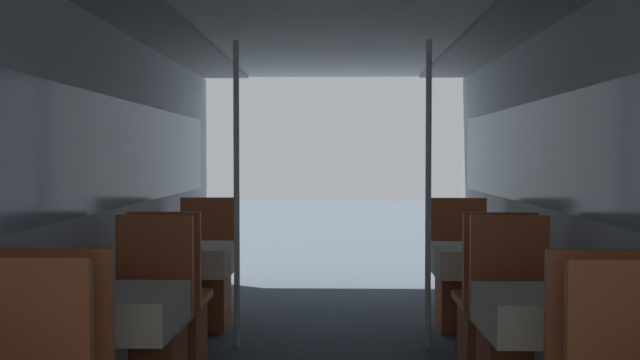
{
  "coord_description": "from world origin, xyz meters",
  "views": [
    {
      "loc": [
        0.03,
        -0.95,
        1.33
      ],
      "look_at": [
        -0.06,
        2.74,
        1.2
      ],
      "focal_mm": 40.0,
      "sensor_mm": 36.0,
      "label": 1
    }
  ],
  "objects_px": {
    "chair_left_near_2": "(172,322)",
    "chair_right_far_2": "(462,290)",
    "chair_left_far_1": "(147,346)",
    "dining_table_left_1": "(116,317)",
    "support_pole_right_2": "(428,195)",
    "chair_right_near_2": "(493,323)",
    "dining_table_right_1": "(547,320)",
    "chair_left_far_2": "(204,289)",
    "support_pole_left_2": "(237,195)",
    "chair_right_far_1": "(516,348)",
    "dining_table_right_2": "(476,264)",
    "dining_table_left_2": "(190,263)"
  },
  "relations": [
    {
      "from": "dining_table_left_2",
      "to": "chair_right_far_2",
      "type": "bearing_deg",
      "value": 15.34
    },
    {
      "from": "dining_table_left_1",
      "to": "chair_left_far_2",
      "type": "relative_size",
      "value": 0.71
    },
    {
      "from": "chair_left_near_2",
      "to": "chair_left_far_2",
      "type": "bearing_deg",
      "value": 90.0
    },
    {
      "from": "chair_left_far_2",
      "to": "chair_right_far_1",
      "type": "xyz_separation_m",
      "value": [
        1.98,
        -1.65,
        0.0
      ]
    },
    {
      "from": "support_pole_left_2",
      "to": "dining_table_right_1",
      "type": "height_order",
      "value": "support_pole_left_2"
    },
    {
      "from": "dining_table_right_2",
      "to": "chair_right_far_2",
      "type": "xyz_separation_m",
      "value": [
        -0.0,
        0.54,
        -0.28
      ]
    },
    {
      "from": "chair_left_near_2",
      "to": "chair_right_far_1",
      "type": "height_order",
      "value": "same"
    },
    {
      "from": "chair_left_far_2",
      "to": "dining_table_right_2",
      "type": "bearing_deg",
      "value": 164.66
    },
    {
      "from": "chair_left_far_2",
      "to": "support_pole_left_2",
      "type": "relative_size",
      "value": 0.47
    },
    {
      "from": "dining_table_right_1",
      "to": "support_pole_right_2",
      "type": "xyz_separation_m",
      "value": [
        -0.33,
        1.65,
        0.48
      ]
    },
    {
      "from": "chair_right_far_1",
      "to": "chair_left_near_2",
      "type": "bearing_deg",
      "value": -15.96
    },
    {
      "from": "dining_table_left_1",
      "to": "support_pole_right_2",
      "type": "xyz_separation_m",
      "value": [
        1.65,
        1.65,
        0.48
      ]
    },
    {
      "from": "dining_table_left_2",
      "to": "support_pole_left_2",
      "type": "distance_m",
      "value": 0.58
    },
    {
      "from": "dining_table_left_1",
      "to": "chair_right_far_2",
      "type": "height_order",
      "value": "chair_right_far_2"
    },
    {
      "from": "chair_left_near_2",
      "to": "dining_table_right_1",
      "type": "height_order",
      "value": "chair_left_near_2"
    },
    {
      "from": "dining_table_left_2",
      "to": "support_pole_left_2",
      "type": "xyz_separation_m",
      "value": [
        0.33,
        0.0,
        0.48
      ]
    },
    {
      "from": "chair_left_near_2",
      "to": "chair_right_far_2",
      "type": "xyz_separation_m",
      "value": [
        1.98,
        1.09,
        0.0
      ]
    },
    {
      "from": "chair_right_far_2",
      "to": "support_pole_right_2",
      "type": "distance_m",
      "value": 0.99
    },
    {
      "from": "dining_table_left_1",
      "to": "chair_right_near_2",
      "type": "distance_m",
      "value": 2.29
    },
    {
      "from": "chair_left_far_2",
      "to": "support_pole_left_2",
      "type": "distance_m",
      "value": 0.99
    },
    {
      "from": "support_pole_left_2",
      "to": "chair_left_far_1",
      "type": "bearing_deg",
      "value": -106.56
    },
    {
      "from": "chair_left_far_2",
      "to": "chair_right_far_2",
      "type": "bearing_deg",
      "value": -180.0
    },
    {
      "from": "dining_table_left_1",
      "to": "support_pole_left_2",
      "type": "height_order",
      "value": "support_pole_left_2"
    },
    {
      "from": "support_pole_left_2",
      "to": "support_pole_right_2",
      "type": "height_order",
      "value": "same"
    },
    {
      "from": "chair_left_near_2",
      "to": "chair_right_near_2",
      "type": "bearing_deg",
      "value": 0.0
    },
    {
      "from": "chair_right_far_1",
      "to": "dining_table_right_2",
      "type": "xyz_separation_m",
      "value": [
        0.0,
        1.11,
        0.28
      ]
    },
    {
      "from": "dining_table_right_1",
      "to": "support_pole_right_2",
      "type": "relative_size",
      "value": 0.33
    },
    {
      "from": "dining_table_left_2",
      "to": "chair_left_far_2",
      "type": "relative_size",
      "value": 0.71
    },
    {
      "from": "chair_right_far_2",
      "to": "dining_table_left_1",
      "type": "bearing_deg",
      "value": 47.96
    },
    {
      "from": "chair_left_far_1",
      "to": "support_pole_left_2",
      "type": "height_order",
      "value": "support_pole_left_2"
    },
    {
      "from": "chair_left_far_1",
      "to": "chair_right_far_2",
      "type": "xyz_separation_m",
      "value": [
        1.98,
        1.65,
        0.0
      ]
    },
    {
      "from": "dining_table_right_1",
      "to": "chair_left_far_1",
      "type": "bearing_deg",
      "value": 164.66
    },
    {
      "from": "dining_table_left_1",
      "to": "support_pole_left_2",
      "type": "xyz_separation_m",
      "value": [
        0.33,
        1.65,
        0.48
      ]
    },
    {
      "from": "chair_right_near_2",
      "to": "chair_right_far_1",
      "type": "bearing_deg",
      "value": -90.0
    },
    {
      "from": "chair_left_far_1",
      "to": "dining_table_left_1",
      "type": "bearing_deg",
      "value": 90.0
    },
    {
      "from": "support_pole_left_2",
      "to": "chair_right_far_1",
      "type": "distance_m",
      "value": 2.13
    },
    {
      "from": "chair_left_near_2",
      "to": "support_pole_right_2",
      "type": "distance_m",
      "value": 1.9
    },
    {
      "from": "chair_left_near_2",
      "to": "dining_table_right_2",
      "type": "xyz_separation_m",
      "value": [
        1.98,
        0.54,
        0.28
      ]
    },
    {
      "from": "chair_left_far_1",
      "to": "support_pole_right_2",
      "type": "distance_m",
      "value": 2.13
    },
    {
      "from": "chair_right_far_1",
      "to": "chair_right_far_2",
      "type": "bearing_deg",
      "value": -90.0
    },
    {
      "from": "dining_table_right_2",
      "to": "chair_right_near_2",
      "type": "height_order",
      "value": "chair_right_near_2"
    },
    {
      "from": "chair_right_near_2",
      "to": "support_pole_right_2",
      "type": "height_order",
      "value": "support_pole_right_2"
    },
    {
      "from": "dining_table_right_1",
      "to": "chair_right_far_1",
      "type": "relative_size",
      "value": 0.71
    },
    {
      "from": "chair_left_near_2",
      "to": "chair_left_far_2",
      "type": "relative_size",
      "value": 1.0
    },
    {
      "from": "dining_table_left_1",
      "to": "chair_right_far_1",
      "type": "bearing_deg",
      "value": 15.34
    },
    {
      "from": "chair_right_far_1",
      "to": "support_pole_left_2",
      "type": "bearing_deg",
      "value": -33.91
    },
    {
      "from": "dining_table_right_1",
      "to": "dining_table_left_2",
      "type": "bearing_deg",
      "value": 140.15
    },
    {
      "from": "dining_table_left_1",
      "to": "support_pole_right_2",
      "type": "distance_m",
      "value": 2.38
    },
    {
      "from": "dining_table_left_1",
      "to": "support_pole_left_2",
      "type": "distance_m",
      "value": 1.75
    },
    {
      "from": "dining_table_right_1",
      "to": "chair_right_near_2",
      "type": "relative_size",
      "value": 0.71
    }
  ]
}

